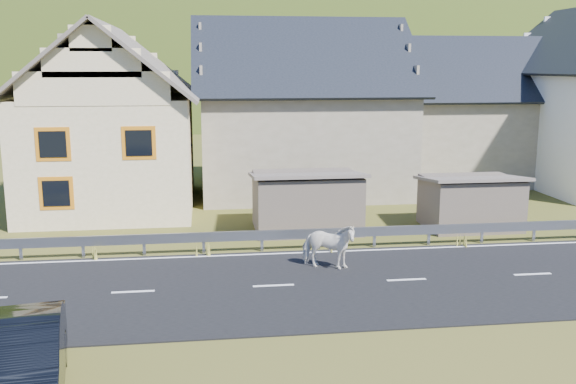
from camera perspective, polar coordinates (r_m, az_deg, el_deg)
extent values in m
plane|color=#374013|center=(19.66, 10.47, -7.79)|extent=(160.00, 160.00, 0.00)
cube|color=black|center=(19.66, 10.48, -7.74)|extent=(60.00, 7.00, 0.04)
cube|color=silver|center=(19.65, 10.48, -7.67)|extent=(60.00, 6.60, 0.01)
cube|color=#93969B|center=(22.87, 7.71, -3.49)|extent=(28.00, 0.08, 0.34)
cube|color=#93969B|center=(23.01, -22.67, -4.77)|extent=(0.10, 0.06, 0.70)
cube|color=#93969B|center=(22.56, -17.75, -4.74)|extent=(0.10, 0.06, 0.70)
cube|color=#93969B|center=(22.28, -12.67, -4.67)|extent=(0.10, 0.06, 0.70)
cube|color=#93969B|center=(22.18, -7.50, -4.56)|extent=(0.10, 0.06, 0.70)
cube|color=#93969B|center=(22.26, -2.34, -4.42)|extent=(0.10, 0.06, 0.70)
cube|color=#93969B|center=(22.52, 2.75, -4.24)|extent=(0.10, 0.06, 0.70)
cube|color=#93969B|center=(22.95, 7.68, -4.03)|extent=(0.10, 0.06, 0.70)
cube|color=#93969B|center=(23.54, 12.40, -3.81)|extent=(0.10, 0.06, 0.70)
cube|color=#93969B|center=(24.29, 16.85, -3.57)|extent=(0.10, 0.06, 0.70)
cube|color=#93969B|center=(25.17, 21.02, -3.34)|extent=(0.10, 0.06, 0.70)
cube|color=#706053|center=(25.03, 1.64, -0.90)|extent=(4.30, 3.30, 2.40)
cube|color=#706053|center=(26.39, 15.89, -0.92)|extent=(3.80, 2.90, 2.20)
cube|color=#F9E1B5|center=(30.19, -15.26, 3.48)|extent=(7.00, 9.00, 5.00)
cube|color=orange|center=(25.97, -20.17, 4.01)|extent=(1.30, 0.12, 1.30)
cube|color=orange|center=(25.46, -13.12, 4.27)|extent=(1.30, 0.12, 1.30)
cube|color=orange|center=(26.25, -19.90, -0.11)|extent=(1.30, 0.12, 1.30)
cube|color=gray|center=(31.76, -18.92, 10.99)|extent=(0.70, 0.70, 2.40)
cube|color=gray|center=(33.25, 1.04, 4.54)|extent=(10.00, 9.00, 5.00)
cube|color=gray|center=(37.94, 15.74, 4.64)|extent=(9.00, 8.00, 4.60)
ellipsoid|color=#21380E|center=(199.71, -4.28, 3.52)|extent=(440.00, 280.00, 260.00)
imported|color=white|center=(20.21, 3.58, -4.78)|extent=(1.43, 1.93, 1.48)
imported|color=black|center=(13.44, -23.11, -14.01)|extent=(2.53, 5.11, 1.61)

